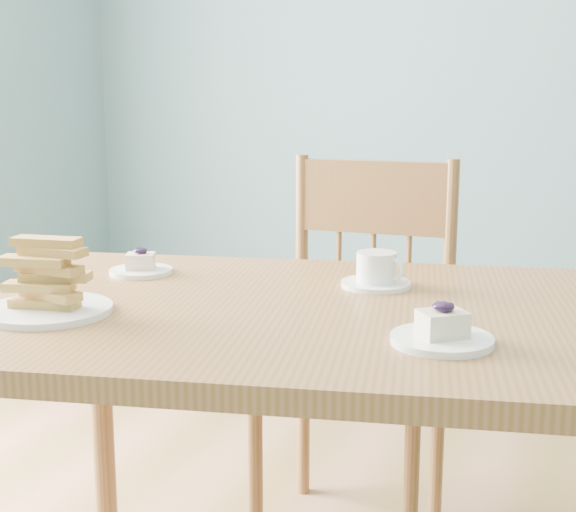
{
  "coord_description": "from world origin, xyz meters",
  "views": [
    {
      "loc": [
        0.33,
        -1.48,
        1.18
      ],
      "look_at": [
        -0.26,
        -0.06,
        0.87
      ],
      "focal_mm": 50.0,
      "sensor_mm": 36.0,
      "label": 1
    }
  ],
  "objects_px": {
    "cheesecake_plate_far": "(141,267)",
    "biscotti_plate": "(47,288)",
    "cheesecake_plate_near": "(442,333)",
    "coffee_cup": "(377,272)",
    "dining_table": "(362,350)",
    "dining_chair": "(357,349)"
  },
  "relations": [
    {
      "from": "biscotti_plate",
      "to": "dining_table",
      "type": "bearing_deg",
      "value": 25.73
    },
    {
      "from": "cheesecake_plate_far",
      "to": "biscotti_plate",
      "type": "relative_size",
      "value": 0.6
    },
    {
      "from": "dining_table",
      "to": "cheesecake_plate_near",
      "type": "distance_m",
      "value": 0.25
    },
    {
      "from": "coffee_cup",
      "to": "dining_table",
      "type": "bearing_deg",
      "value": -67.65
    },
    {
      "from": "cheesecake_plate_far",
      "to": "coffee_cup",
      "type": "relative_size",
      "value": 0.96
    },
    {
      "from": "cheesecake_plate_near",
      "to": "cheesecake_plate_far",
      "type": "xyz_separation_m",
      "value": [
        -0.72,
        0.24,
        -0.0
      ]
    },
    {
      "from": "cheesecake_plate_near",
      "to": "coffee_cup",
      "type": "bearing_deg",
      "value": 121.94
    },
    {
      "from": "biscotti_plate",
      "to": "cheesecake_plate_near",
      "type": "bearing_deg",
      "value": 7.98
    },
    {
      "from": "cheesecake_plate_far",
      "to": "cheesecake_plate_near",
      "type": "bearing_deg",
      "value": -18.8
    },
    {
      "from": "biscotti_plate",
      "to": "cheesecake_plate_far",
      "type": "bearing_deg",
      "value": 94.14
    },
    {
      "from": "dining_table",
      "to": "cheesecake_plate_far",
      "type": "xyz_separation_m",
      "value": [
        -0.54,
        0.09,
        0.09
      ]
    },
    {
      "from": "dining_chair",
      "to": "cheesecake_plate_near",
      "type": "relative_size",
      "value": 6.16
    },
    {
      "from": "dining_table",
      "to": "biscotti_plate",
      "type": "bearing_deg",
      "value": -167.4
    },
    {
      "from": "dining_table",
      "to": "cheesecake_plate_near",
      "type": "height_order",
      "value": "cheesecake_plate_near"
    },
    {
      "from": "dining_chair",
      "to": "coffee_cup",
      "type": "height_order",
      "value": "dining_chair"
    },
    {
      "from": "cheesecake_plate_far",
      "to": "coffee_cup",
      "type": "distance_m",
      "value": 0.52
    },
    {
      "from": "cheesecake_plate_near",
      "to": "coffee_cup",
      "type": "distance_m",
      "value": 0.39
    },
    {
      "from": "dining_table",
      "to": "cheesecake_plate_far",
      "type": "relative_size",
      "value": 11.8
    },
    {
      "from": "cheesecake_plate_near",
      "to": "biscotti_plate",
      "type": "bearing_deg",
      "value": -172.02
    },
    {
      "from": "dining_table",
      "to": "dining_chair",
      "type": "bearing_deg",
      "value": 95.06
    },
    {
      "from": "cheesecake_plate_near",
      "to": "cheesecake_plate_far",
      "type": "distance_m",
      "value": 0.76
    },
    {
      "from": "dining_chair",
      "to": "biscotti_plate",
      "type": "relative_size",
      "value": 4.42
    }
  ]
}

